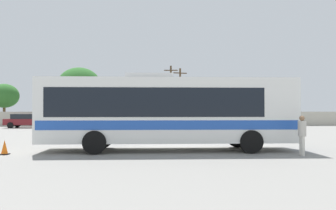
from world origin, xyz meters
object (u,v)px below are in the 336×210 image
coach_bus_white_blue (165,110)px  roadside_tree_midright (157,94)px  traffic_cone_on_apron (5,148)px  utility_pole_far (180,95)px  parked_car_leftmost_maroon (26,120)px  roadside_tree_midleft (79,86)px  utility_pole_near (171,94)px  parked_car_second_black (82,121)px  attendant_by_bus_door (302,133)px  roadside_tree_left (4,96)px

coach_bus_white_blue → roadside_tree_midright: bearing=90.0°
coach_bus_white_blue → traffic_cone_on_apron: size_ratio=18.61×
coach_bus_white_blue → utility_pole_far: 26.66m
parked_car_leftmost_maroon → utility_pole_far: (17.24, 5.62, 3.01)m
roadside_tree_midleft → roadside_tree_midright: size_ratio=1.34×
utility_pole_near → traffic_cone_on_apron: 30.69m
roadside_tree_midleft → roadside_tree_midright: (10.42, 2.06, -0.98)m
parked_car_second_black → utility_pole_far: bearing=29.1°
utility_pole_far → attendant_by_bus_door: bearing=-84.3°
roadside_tree_left → roadside_tree_midright: (19.41, 4.03, 0.45)m
traffic_cone_on_apron → coach_bus_white_blue: bearing=9.4°
coach_bus_white_blue → parked_car_second_black: 21.89m
coach_bus_white_blue → attendant_by_bus_door: size_ratio=7.01×
parked_car_second_black → traffic_cone_on_apron: bearing=-86.7°
utility_pole_far → utility_pole_near: bearing=125.1°
utility_pole_near → roadside_tree_midleft: bearing=175.1°
attendant_by_bus_door → utility_pole_far: (-2.85, 28.48, 2.84)m
coach_bus_white_blue → attendant_by_bus_door: 6.19m
coach_bus_white_blue → roadside_tree_midleft: bearing=109.7°
roadside_tree_midright → utility_pole_far: bearing=-58.3°
traffic_cone_on_apron → parked_car_leftmost_maroon: bearing=108.4°
coach_bus_white_blue → roadside_tree_left: bearing=125.6°
roadside_tree_midleft → roadside_tree_midright: 10.67m
parked_car_leftmost_maroon → utility_pole_near: (16.13, 7.20, 3.28)m
attendant_by_bus_door → parked_car_second_black: 26.32m
parked_car_second_black → roadside_tree_midleft: size_ratio=0.56×
roadside_tree_midright → roadside_tree_left: bearing=-168.3°
utility_pole_far → traffic_cone_on_apron: (-9.91, -27.59, -3.49)m
coach_bus_white_blue → parked_car_leftmost_maroon: 25.29m
parked_car_leftmost_maroon → parked_car_second_black: bearing=-5.3°
parked_car_second_black → parked_car_leftmost_maroon: bearing=174.7°
roadside_tree_midleft → roadside_tree_midright: bearing=11.2°
utility_pole_far → roadside_tree_midleft: bearing=168.9°
parked_car_second_black → roadside_tree_midright: bearing=52.8°
attendant_by_bus_door → utility_pole_far: 28.76m
parked_car_second_black → roadside_tree_midleft: (-2.18, 8.81, 4.38)m
parked_car_second_black → utility_pole_near: size_ratio=0.55×
coach_bus_white_blue → roadside_tree_left: roadside_tree_left is taller
parked_car_leftmost_maroon → utility_pole_near: 17.97m
roadside_tree_midleft → utility_pole_far: bearing=-11.1°
roadside_tree_left → roadside_tree_midleft: 9.31m
roadside_tree_left → roadside_tree_midright: bearing=11.7°
attendant_by_bus_door → traffic_cone_on_apron: attendant_by_bus_door is taller
parked_car_leftmost_maroon → traffic_cone_on_apron: bearing=-71.6°
roadside_tree_midleft → roadside_tree_midright: roadside_tree_midleft is taller
parked_car_second_black → roadside_tree_midright: 14.06m
attendant_by_bus_door → utility_pole_far: bearing=95.7°
attendant_by_bus_door → parked_car_second_black: attendant_by_bus_door is taller
attendant_by_bus_door → traffic_cone_on_apron: 12.81m
coach_bus_white_blue → utility_pole_far: size_ratio=1.64×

